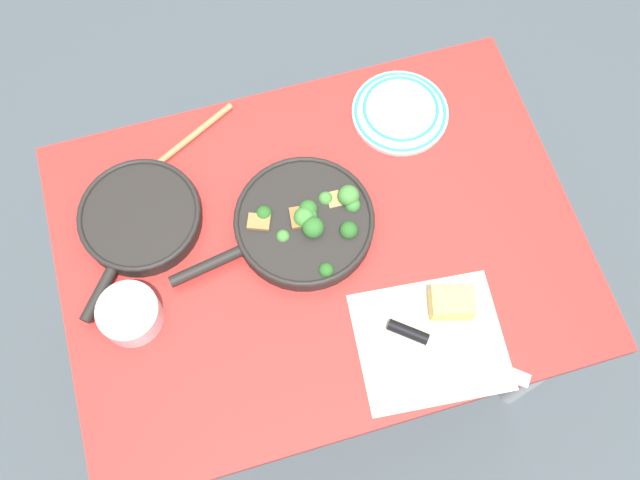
{
  "coord_description": "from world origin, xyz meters",
  "views": [
    {
      "loc": [
        0.16,
        0.54,
        2.17
      ],
      "look_at": [
        0.0,
        0.0,
        0.78
      ],
      "focal_mm": 40.0,
      "sensor_mm": 36.0,
      "label": 1
    }
  ],
  "objects_px": {
    "skillet_broccoli": "(304,222)",
    "prep_bowl_steel": "(130,314)",
    "grater_knife": "(437,344)",
    "dinner_plate_stack": "(400,111)",
    "wooden_spoon": "(159,163)",
    "skillet_eggs": "(140,218)",
    "cheese_block": "(452,303)"
  },
  "relations": [
    {
      "from": "wooden_spoon",
      "to": "skillet_eggs",
      "type": "bearing_deg",
      "value": 36.24
    },
    {
      "from": "grater_knife",
      "to": "dinner_plate_stack",
      "type": "height_order",
      "value": "dinner_plate_stack"
    },
    {
      "from": "cheese_block",
      "to": "prep_bowl_steel",
      "type": "xyz_separation_m",
      "value": [
        0.63,
        -0.16,
        0.0
      ]
    },
    {
      "from": "skillet_broccoli",
      "to": "wooden_spoon",
      "type": "height_order",
      "value": "skillet_broccoli"
    },
    {
      "from": "grater_knife",
      "to": "skillet_broccoli",
      "type": "bearing_deg",
      "value": 159.01
    },
    {
      "from": "skillet_broccoli",
      "to": "skillet_eggs",
      "type": "distance_m",
      "value": 0.35
    },
    {
      "from": "skillet_broccoli",
      "to": "cheese_block",
      "type": "relative_size",
      "value": 4.56
    },
    {
      "from": "cheese_block",
      "to": "prep_bowl_steel",
      "type": "relative_size",
      "value": 0.79
    },
    {
      "from": "wooden_spoon",
      "to": "prep_bowl_steel",
      "type": "relative_size",
      "value": 2.52
    },
    {
      "from": "grater_knife",
      "to": "dinner_plate_stack",
      "type": "bearing_deg",
      "value": 118.32
    },
    {
      "from": "skillet_broccoli",
      "to": "dinner_plate_stack",
      "type": "relative_size",
      "value": 2.04
    },
    {
      "from": "skillet_eggs",
      "to": "skillet_broccoli",
      "type": "bearing_deg",
      "value": 109.45
    },
    {
      "from": "wooden_spoon",
      "to": "cheese_block",
      "type": "distance_m",
      "value": 0.71
    },
    {
      "from": "wooden_spoon",
      "to": "cheese_block",
      "type": "relative_size",
      "value": 3.2
    },
    {
      "from": "skillet_eggs",
      "to": "cheese_block",
      "type": "height_order",
      "value": "cheese_block"
    },
    {
      "from": "cheese_block",
      "to": "prep_bowl_steel",
      "type": "distance_m",
      "value": 0.65
    },
    {
      "from": "wooden_spoon",
      "to": "skillet_broccoli",
      "type": "bearing_deg",
      "value": 110.74
    },
    {
      "from": "prep_bowl_steel",
      "to": "dinner_plate_stack",
      "type": "bearing_deg",
      "value": -155.64
    },
    {
      "from": "cheese_block",
      "to": "wooden_spoon",
      "type": "bearing_deg",
      "value": -44.1
    },
    {
      "from": "skillet_broccoli",
      "to": "skillet_eggs",
      "type": "relative_size",
      "value": 1.35
    },
    {
      "from": "cheese_block",
      "to": "prep_bowl_steel",
      "type": "bearing_deg",
      "value": -14.21
    },
    {
      "from": "skillet_eggs",
      "to": "cheese_block",
      "type": "xyz_separation_m",
      "value": [
        -0.57,
        0.36,
        0.0
      ]
    },
    {
      "from": "skillet_broccoli",
      "to": "wooden_spoon",
      "type": "relative_size",
      "value": 1.43
    },
    {
      "from": "skillet_broccoli",
      "to": "prep_bowl_steel",
      "type": "xyz_separation_m",
      "value": [
        0.39,
        0.1,
        0.0
      ]
    },
    {
      "from": "cheese_block",
      "to": "grater_knife",
      "type": "bearing_deg",
      "value": 52.54
    },
    {
      "from": "skillet_broccoli",
      "to": "grater_knife",
      "type": "height_order",
      "value": "skillet_broccoli"
    },
    {
      "from": "skillet_eggs",
      "to": "prep_bowl_steel",
      "type": "distance_m",
      "value": 0.21
    },
    {
      "from": "wooden_spoon",
      "to": "dinner_plate_stack",
      "type": "relative_size",
      "value": 1.43
    },
    {
      "from": "skillet_broccoli",
      "to": "dinner_plate_stack",
      "type": "xyz_separation_m",
      "value": [
        -0.29,
        -0.21,
        -0.01
      ]
    },
    {
      "from": "skillet_eggs",
      "to": "cheese_block",
      "type": "bearing_deg",
      "value": 94.93
    },
    {
      "from": "skillet_broccoli",
      "to": "cheese_block",
      "type": "bearing_deg",
      "value": 122.87
    },
    {
      "from": "wooden_spoon",
      "to": "cheese_block",
      "type": "xyz_separation_m",
      "value": [
        -0.51,
        0.49,
        0.02
      ]
    }
  ]
}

